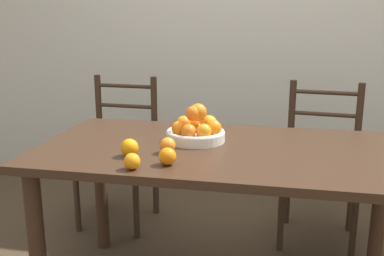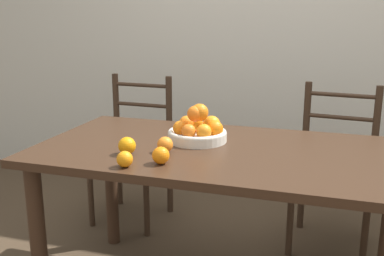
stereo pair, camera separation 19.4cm
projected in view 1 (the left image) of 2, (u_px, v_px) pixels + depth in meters
name	position (u px, v px, depth m)	size (l,w,h in m)	color
wall_back	(253.00, 12.00, 3.15)	(8.00, 0.06, 2.60)	beige
dining_table	(224.00, 169.00, 1.96)	(1.61, 0.83, 0.73)	#382316
fruit_bowl	(196.00, 130.00, 2.02)	(0.27, 0.27, 0.17)	silver
orange_loose_0	(167.00, 145.00, 1.85)	(0.07, 0.07, 0.07)	orange
orange_loose_1	(132.00, 161.00, 1.66)	(0.06, 0.06, 0.06)	orange
orange_loose_2	(167.00, 156.00, 1.70)	(0.07, 0.07, 0.07)	orange
orange_loose_3	(130.00, 148.00, 1.81)	(0.07, 0.07, 0.07)	orange
chair_left	(119.00, 152.00, 2.80)	(0.44, 0.42, 0.91)	#382619
chair_right	(321.00, 164.00, 2.57)	(0.46, 0.44, 0.91)	#382619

